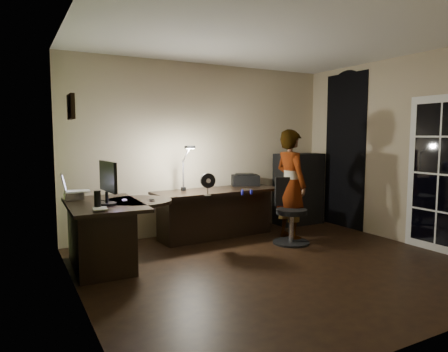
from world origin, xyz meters
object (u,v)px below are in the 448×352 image
monitor (107,189)px  cabinet (299,189)px  desk_left (105,235)px  desk_right (218,213)px  person (291,185)px  office_chair (292,211)px

monitor → cabinet: bearing=9.9°
desk_left → cabinet: bearing=13.7°
desk_right → person: (0.94, -0.59, 0.46)m
desk_right → monitor: (-1.83, -0.78, 0.59)m
office_chair → desk_right: bearing=154.9°
cabinet → person: size_ratio=0.75×
cabinet → office_chair: (-0.94, -1.00, -0.15)m
monitor → office_chair: (2.60, -0.06, -0.49)m
desk_right → cabinet: 1.74m
office_chair → person: 0.46m
desk_right → cabinet: size_ratio=1.58×
cabinet → monitor: cabinet is taller
desk_right → cabinet: cabinet is taller
desk_right → cabinet: bearing=2.7°
desk_left → monitor: size_ratio=2.50×
desk_right → person: bearing=-35.3°
monitor → person: size_ratio=0.32×
desk_left → office_chair: office_chair is taller
desk_left → monitor: monitor is taller
cabinet → office_chair: bearing=-132.6°
desk_right → cabinet: (1.71, 0.17, 0.25)m
office_chair → desk_left: bearing=-163.3°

